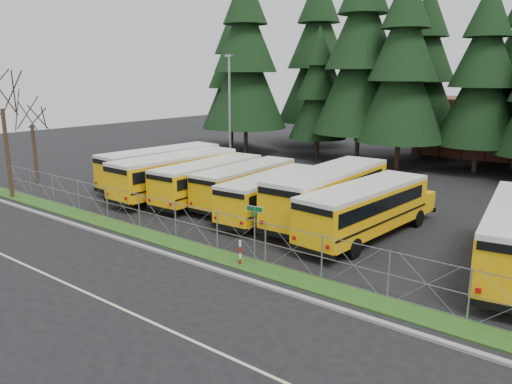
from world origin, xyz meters
TOP-DOWN VIEW (x-y plane):
  - ground at (0.00, 0.00)m, footprint 120.00×120.00m
  - curb at (0.00, -3.10)m, footprint 50.00×0.25m
  - grass_verge at (0.00, -1.70)m, footprint 50.00×1.40m
  - road_lane_line at (0.00, -8.00)m, footprint 50.00×0.12m
  - chainlink_fence at (0.00, -1.00)m, footprint 44.00×0.10m
  - bus_0 at (-13.67, 6.97)m, footprint 3.64×11.74m
  - bus_1 at (-10.62, 5.60)m, footprint 3.04×11.71m
  - bus_2 at (-7.88, 6.04)m, footprint 2.95×10.75m
  - bus_3 at (-5.39, 6.93)m, footprint 2.87×10.30m
  - bus_4 at (-2.20, 5.58)m, footprint 3.01×10.31m
  - bus_5 at (0.96, 6.90)m, footprint 3.23×12.31m
  - bus_6 at (4.01, 5.44)m, footprint 3.49×11.32m
  - street_sign at (1.75, -1.48)m, footprint 0.83×0.55m
  - striped_bollard at (1.21, -1.87)m, footprint 0.11×0.11m
  - light_standard at (-13.20, 14.06)m, footprint 0.70×0.35m
  - conifer_0 at (-24.19, 26.94)m, footprint 6.94×6.94m
  - conifer_1 at (-19.52, 23.94)m, footprint 8.74×8.74m
  - conifer_2 at (-12.19, 26.87)m, footprint 6.04×6.04m
  - conifer_3 at (-7.27, 26.39)m, footprint 9.00×9.00m
  - conifer_4 at (-2.66, 25.28)m, footprint 7.97×7.97m
  - conifer_5 at (3.35, 28.29)m, footprint 7.45×7.45m
  - conifer_10 at (-16.51, 33.64)m, footprint 9.18×9.18m
  - conifer_11 at (-3.41, 32.83)m, footprint 7.79×7.79m
  - bare_tree_0 at (-19.82, -1.99)m, footprint 6.26×6.26m
  - bare_tree_1 at (-23.10, 1.71)m, footprint 4.66×4.66m

SIDE VIEW (x-z plane):
  - ground at x=0.00m, z-range 0.00..0.00m
  - road_lane_line at x=0.00m, z-range 0.00..0.01m
  - grass_verge at x=0.00m, z-range 0.00..0.06m
  - curb at x=0.00m, z-range 0.00..0.12m
  - striped_bollard at x=1.21m, z-range 0.00..1.20m
  - chainlink_fence at x=0.00m, z-range 0.00..2.00m
  - bus_4 at x=-2.20m, z-range 0.00..2.67m
  - bus_3 at x=-5.39m, z-range 0.00..2.67m
  - bus_2 at x=-7.88m, z-range 0.00..2.79m
  - bus_6 at x=4.01m, z-range 0.00..2.92m
  - bus_0 at x=-13.67m, z-range 0.00..3.03m
  - bus_1 at x=-10.62m, z-range 0.00..3.05m
  - bus_5 at x=0.96m, z-range 0.00..3.21m
  - street_sign at x=1.75m, z-range 0.63..3.44m
  - bare_tree_1 at x=-23.10m, z-range 0.00..6.65m
  - bare_tree_0 at x=-19.82m, z-range 0.00..8.95m
  - light_standard at x=-13.20m, z-range 0.43..10.57m
  - conifer_2 at x=-12.19m, z-range 0.00..13.36m
  - conifer_0 at x=-24.19m, z-range 0.00..15.35m
  - conifer_5 at x=3.35m, z-range 0.00..16.47m
  - conifer_11 at x=-3.41m, z-range 0.00..17.23m
  - conifer_4 at x=-2.66m, z-range 0.00..17.62m
  - conifer_1 at x=-19.52m, z-range 0.00..19.33m
  - conifer_3 at x=-7.27m, z-range 0.00..19.90m
  - conifer_10 at x=-16.51m, z-range 0.00..20.30m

